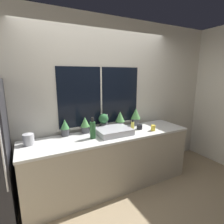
% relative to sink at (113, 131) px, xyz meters
% --- Properties ---
extents(ground_plane, '(14.00, 14.00, 0.00)m').
position_rel_sink_xyz_m(ground_plane, '(-0.05, -0.32, -0.93)').
color(ground_plane, '#937F60').
extents(wall_back, '(8.00, 0.09, 2.70)m').
position_rel_sink_xyz_m(wall_back, '(-0.05, 0.38, 0.42)').
color(wall_back, beige).
rests_on(wall_back, ground_plane).
extents(wall_right, '(0.06, 7.00, 2.70)m').
position_rel_sink_xyz_m(wall_right, '(2.30, 1.18, 0.42)').
color(wall_right, beige).
rests_on(wall_right, ground_plane).
extents(counter, '(2.63, 0.66, 0.89)m').
position_rel_sink_xyz_m(counter, '(-0.05, -0.00, -0.49)').
color(counter, '#B2A893').
rests_on(counter, ground_plane).
extents(sink, '(0.52, 0.47, 0.26)m').
position_rel_sink_xyz_m(sink, '(0.00, 0.00, 0.00)').
color(sink, '#ADADB2').
rests_on(sink, counter).
extents(potted_plant_far_left, '(0.13, 0.13, 0.25)m').
position_rel_sink_xyz_m(potted_plant_far_left, '(-0.69, 0.24, 0.09)').
color(potted_plant_far_left, '#4C4C51').
rests_on(potted_plant_far_left, counter).
extents(potted_plant_left, '(0.14, 0.14, 0.26)m').
position_rel_sink_xyz_m(potted_plant_left, '(-0.38, 0.24, 0.09)').
color(potted_plant_left, '#4C4C51').
rests_on(potted_plant_left, counter).
extents(potted_plant_center, '(0.16, 0.16, 0.28)m').
position_rel_sink_xyz_m(potted_plant_center, '(-0.06, 0.24, 0.11)').
color(potted_plant_center, '#4C4C51').
rests_on(potted_plant_center, counter).
extents(potted_plant_right, '(0.16, 0.16, 0.29)m').
position_rel_sink_xyz_m(potted_plant_right, '(0.26, 0.24, 0.12)').
color(potted_plant_right, '#4C4C51').
rests_on(potted_plant_right, counter).
extents(potted_plant_far_right, '(0.17, 0.17, 0.31)m').
position_rel_sink_xyz_m(potted_plant_far_right, '(0.58, 0.24, 0.13)').
color(potted_plant_far_right, '#4C4C51').
rests_on(potted_plant_far_right, counter).
extents(soap_bottle, '(0.05, 0.05, 0.20)m').
position_rel_sink_xyz_m(soap_bottle, '(0.33, -0.04, 0.04)').
color(soap_bottle, '#DBD14C').
rests_on(soap_bottle, counter).
extents(bottle_tall, '(0.08, 0.08, 0.31)m').
position_rel_sink_xyz_m(bottle_tall, '(-0.35, -0.04, 0.08)').
color(bottle_tall, '#235128').
rests_on(bottle_tall, counter).
extents(mug_black, '(0.09, 0.09, 0.08)m').
position_rel_sink_xyz_m(mug_black, '(0.50, 0.01, -0.01)').
color(mug_black, black).
rests_on(mug_black, counter).
extents(mug_yellow, '(0.07, 0.07, 0.09)m').
position_rel_sink_xyz_m(mug_yellow, '(0.65, -0.16, 0.00)').
color(mug_yellow, gold).
rests_on(mug_yellow, counter).
extents(kettle, '(0.14, 0.14, 0.16)m').
position_rel_sink_xyz_m(kettle, '(-1.19, 0.12, 0.03)').
color(kettle, '#B2B2B7').
rests_on(kettle, counter).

